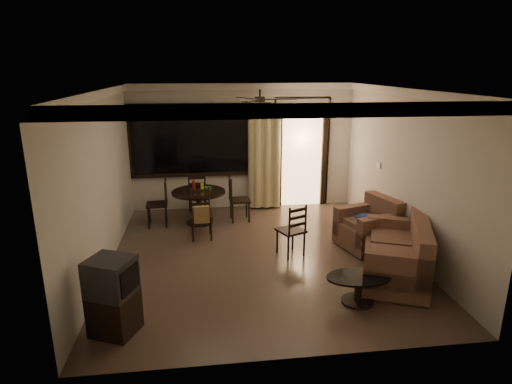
{
  "coord_description": "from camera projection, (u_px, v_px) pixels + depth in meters",
  "views": [
    {
      "loc": [
        -0.93,
        -6.73,
        3.12
      ],
      "look_at": [
        -0.04,
        0.2,
        1.09
      ],
      "focal_mm": 30.0,
      "sensor_mm": 36.0,
      "label": 1
    }
  ],
  "objects": [
    {
      "name": "ground",
      "position": [
        260.0,
        255.0,
        7.39
      ],
      "size": [
        5.5,
        5.5,
        0.0
      ],
      "primitive_type": "plane",
      "color": "#7F6651",
      "rests_on": "ground"
    },
    {
      "name": "room_shell",
      "position": [
        277.0,
        134.0,
        8.64
      ],
      "size": [
        5.5,
        6.7,
        5.5
      ],
      "color": "beige",
      "rests_on": "ground"
    },
    {
      "name": "dining_table",
      "position": [
        199.0,
        198.0,
        8.8
      ],
      "size": [
        1.1,
        1.1,
        0.91
      ],
      "rotation": [
        0.0,
        0.0,
        0.05
      ],
      "color": "black",
      "rests_on": "ground"
    },
    {
      "name": "dining_chair_west",
      "position": [
        158.0,
        212.0,
        8.73
      ],
      "size": [
        0.44,
        0.44,
        0.95
      ],
      "rotation": [
        0.0,
        0.0,
        -1.52
      ],
      "color": "black",
      "rests_on": "ground"
    },
    {
      "name": "dining_chair_east",
      "position": [
        239.0,
        208.0,
        9.01
      ],
      "size": [
        0.44,
        0.44,
        0.95
      ],
      "rotation": [
        0.0,
        0.0,
        1.62
      ],
      "color": "black",
      "rests_on": "ground"
    },
    {
      "name": "dining_chair_south",
      "position": [
        201.0,
        223.0,
        8.06
      ],
      "size": [
        0.44,
        0.5,
        0.95
      ],
      "rotation": [
        0.0,
        0.0,
        0.05
      ],
      "color": "black",
      "rests_on": "ground"
    },
    {
      "name": "dining_chair_north",
      "position": [
        198.0,
        202.0,
        9.36
      ],
      "size": [
        0.44,
        0.44,
        0.95
      ],
      "rotation": [
        0.0,
        0.0,
        3.19
      ],
      "color": "black",
      "rests_on": "ground"
    },
    {
      "name": "tv_cabinet",
      "position": [
        113.0,
        296.0,
        5.12
      ],
      "size": [
        0.65,
        0.63,
        0.97
      ],
      "rotation": [
        0.0,
        0.0,
        -0.42
      ],
      "color": "black",
      "rests_on": "ground"
    },
    {
      "name": "sofa",
      "position": [
        399.0,
        256.0,
        6.53
      ],
      "size": [
        1.48,
        1.91,
        0.9
      ],
      "rotation": [
        0.0,
        0.0,
        -0.4
      ],
      "color": "#3F231D",
      "rests_on": "ground"
    },
    {
      "name": "armchair",
      "position": [
        370.0,
        228.0,
        7.66
      ],
      "size": [
        1.09,
        1.09,
        0.89
      ],
      "rotation": [
        0.0,
        0.0,
        0.28
      ],
      "color": "#3F231D",
      "rests_on": "ground"
    },
    {
      "name": "coffee_table",
      "position": [
        358.0,
        285.0,
        5.85
      ],
      "size": [
        0.9,
        0.54,
        0.4
      ],
      "rotation": [
        0.0,
        0.0,
        -0.27
      ],
      "color": "black",
      "rests_on": "ground"
    },
    {
      "name": "side_chair",
      "position": [
        291.0,
        240.0,
        7.35
      ],
      "size": [
        0.54,
        0.54,
        0.93
      ],
      "rotation": [
        0.0,
        0.0,
        3.56
      ],
      "color": "black",
      "rests_on": "ground"
    }
  ]
}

